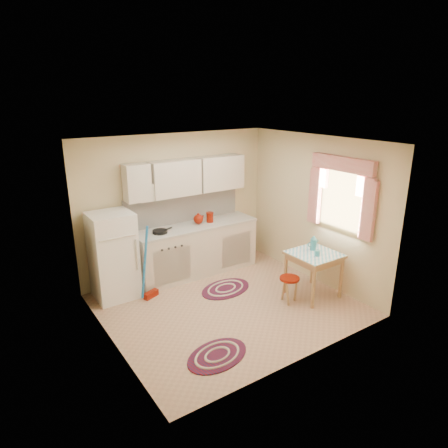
{
  "coord_description": "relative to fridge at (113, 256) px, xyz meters",
  "views": [
    {
      "loc": [
        -3.11,
        -4.53,
        3.11
      ],
      "look_at": [
        0.1,
        0.25,
        1.24
      ],
      "focal_mm": 32.0,
      "sensor_mm": 36.0,
      "label": 1
    }
  ],
  "objects": [
    {
      "name": "fridge",
      "position": [
        0.0,
        0.0,
        0.0
      ],
      "size": [
        0.65,
        0.6,
        1.4
      ],
      "primitive_type": "cube",
      "color": "white",
      "rests_on": "ground"
    },
    {
      "name": "red_kettle",
      "position": [
        1.58,
        0.05,
        0.32
      ],
      "size": [
        0.24,
        0.23,
        0.19
      ],
      "primitive_type": null,
      "rotation": [
        0.0,
        0.0,
        0.38
      ],
      "color": "maroon",
      "rests_on": "countertop"
    },
    {
      "name": "rug_left",
      "position": [
        0.5,
        -2.22,
        -0.69
      ],
      "size": [
        0.97,
        0.75,
        0.02
      ],
      "primitive_type": null,
      "rotation": [
        0.0,
        0.0,
        0.21
      ],
      "color": "maroon",
      "rests_on": "ground"
    },
    {
      "name": "red_canister",
      "position": [
        1.82,
        0.05,
        0.3
      ],
      "size": [
        0.14,
        0.14,
        0.16
      ],
      "primitive_type": "cylinder",
      "rotation": [
        0.0,
        0.0,
        -0.12
      ],
      "color": "maroon",
      "rests_on": "countertop"
    },
    {
      "name": "rug_center",
      "position": [
        1.6,
        -0.79,
        -0.69
      ],
      "size": [
        1.02,
        0.77,
        0.02
      ],
      "primitive_type": null,
      "rotation": [
        0.0,
        0.0,
        0.18
      ],
      "color": "maroon",
      "rests_on": "ground"
    },
    {
      "name": "base_cabinets",
      "position": [
        1.53,
        0.05,
        -0.26
      ],
      "size": [
        2.25,
        0.6,
        0.88
      ],
      "primitive_type": "cube",
      "color": "beige",
      "rests_on": "ground"
    },
    {
      "name": "broom",
      "position": [
        0.45,
        -0.35,
        -0.1
      ],
      "size": [
        0.3,
        0.21,
        1.2
      ],
      "primitive_type": null,
      "rotation": [
        0.0,
        0.0,
        0.37
      ],
      "color": "blue",
      "rests_on": "ground"
    },
    {
      "name": "stool",
      "position": [
        2.18,
        -1.7,
        -0.49
      ],
      "size": [
        0.34,
        0.34,
        0.42
      ],
      "primitive_type": "cylinder",
      "rotation": [
        0.0,
        0.0,
        0.09
      ],
      "color": "maroon",
      "rests_on": "ground"
    },
    {
      "name": "mug",
      "position": [
        2.61,
        -1.83,
        0.07
      ],
      "size": [
        0.1,
        0.1,
        0.1
      ],
      "primitive_type": "cylinder",
      "rotation": [
        0.0,
        0.0,
        -0.3
      ],
      "color": "teal",
      "rests_on": "table"
    },
    {
      "name": "coffee_pot",
      "position": [
        2.74,
        -1.61,
        0.15
      ],
      "size": [
        0.15,
        0.14,
        0.25
      ],
      "primitive_type": null,
      "rotation": [
        0.0,
        0.0,
        -0.34
      ],
      "color": "teal",
      "rests_on": "table"
    },
    {
      "name": "room_shell",
      "position": [
        1.48,
        -1.01,
        0.9
      ],
      "size": [
        3.64,
        3.6,
        2.52
      ],
      "color": "tan",
      "rests_on": "ground"
    },
    {
      "name": "countertop",
      "position": [
        1.53,
        0.05,
        0.2
      ],
      "size": [
        2.27,
        0.62,
        0.04
      ],
      "primitive_type": "cube",
      "color": "#B6B6AD",
      "rests_on": "base_cabinets"
    },
    {
      "name": "frying_pan",
      "position": [
        0.81,
        0.0,
        0.24
      ],
      "size": [
        0.31,
        0.31,
        0.05
      ],
      "primitive_type": "cylinder",
      "rotation": [
        0.0,
        0.0,
        0.29
      ],
      "color": "black",
      "rests_on": "countertop"
    },
    {
      "name": "table",
      "position": [
        2.66,
        -1.73,
        -0.34
      ],
      "size": [
        0.72,
        0.72,
        0.72
      ],
      "primitive_type": "cube",
      "color": "tan",
      "rests_on": "ground"
    }
  ]
}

